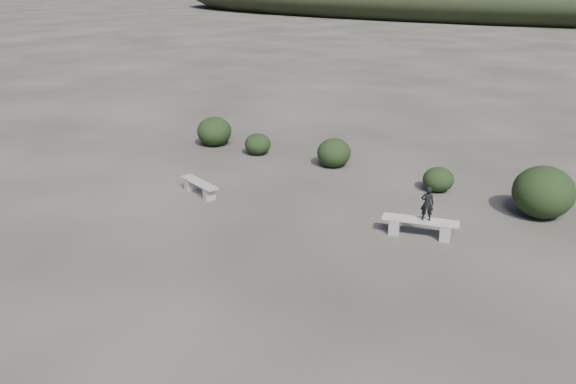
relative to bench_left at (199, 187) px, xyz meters
The scene contains 9 objects.
ground 5.71m from the bench_left, 46.37° to the right, with size 1200.00×1200.00×0.00m, color #2B2721.
bench_left is the anchor object (origin of this frame).
bench_right 7.04m from the bench_left, ahead, with size 2.04×0.96×0.50m.
seated_person 7.20m from the bench_left, ahead, with size 0.34×0.23×0.94m, color black.
shrub_a 4.60m from the bench_left, 102.32° to the left, with size 1.01×1.01×0.83m, color black.
shrub_b 5.30m from the bench_left, 65.32° to the left, with size 1.23×1.23×1.05m, color black.
shrub_c 7.68m from the bench_left, 35.73° to the left, with size 0.99×0.99×0.79m, color black.
shrub_d 10.29m from the bench_left, 23.66° to the left, with size 1.72×1.72×1.50m, color black.
shrub_f 5.54m from the bench_left, 125.21° to the left, with size 1.40×1.40×1.18m, color black.
Camera 1 is at (7.56, -8.25, 6.58)m, focal length 35.00 mm.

